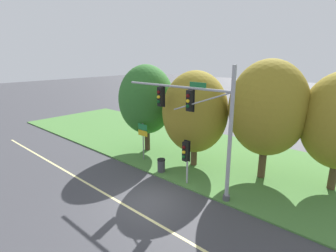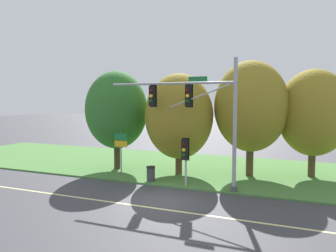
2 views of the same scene
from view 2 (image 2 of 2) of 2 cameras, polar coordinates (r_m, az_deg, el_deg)
The scene contains 11 objects.
ground_plane at distance 17.38m, azimuth -1.36°, elevation -12.84°, with size 160.00×160.00×0.00m, color #3D3D42.
lane_stripe at distance 16.35m, azimuth -3.11°, elevation -13.98°, with size 36.00×0.16×0.01m, color beige.
grass_verge at distance 24.90m, azimuth 6.39°, elevation -7.36°, with size 48.00×11.50×0.10m, color #477A38.
traffic_signal_mast at distance 18.85m, azimuth 5.25°, elevation 2.97°, with size 7.92×0.49×7.41m.
pedestrian_signal_near_kerb at distance 19.32m, azimuth 2.96°, elevation -4.54°, with size 0.46×0.55×2.86m.
route_sign_post at distance 22.32m, azimuth -8.21°, elevation -3.46°, with size 0.98×0.08×2.90m.
tree_nearest_road at distance 24.30m, azimuth -8.96°, elevation 2.76°, with size 4.53×4.53×7.19m.
tree_left_of_mast at distance 22.28m, azimuth 1.91°, elevation 1.70°, with size 4.64×4.64×6.89m.
tree_behind_signpost at distance 22.44m, azimuth 14.22°, elevation 3.31°, with size 4.84×4.84×7.69m.
tree_mid_verge at distance 23.46m, azimuth 24.01°, elevation 2.11°, with size 4.56×4.56×7.11m.
trash_bin at distance 20.80m, azimuth -3.01°, elevation -8.28°, with size 0.56×0.56×0.93m.
Camera 2 is at (6.70, -15.16, 5.24)m, focal length 35.00 mm.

